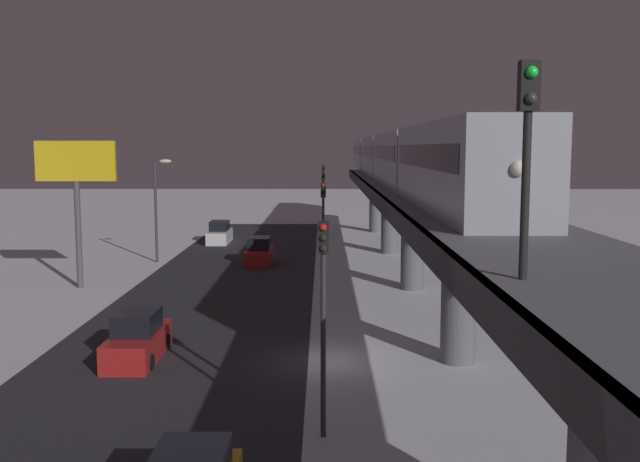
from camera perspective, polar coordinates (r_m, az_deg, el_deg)
The scene contains 14 objects.
ground_plane at distance 29.17m, azimuth 0.28°, elevation -10.31°, with size 240.00×240.00×0.00m, color silver.
avenue_asphalt at distance 29.80m, azimuth -11.75°, elevation -10.07°, with size 11.00×103.77×0.01m, color #28282D.
elevated_railway at distance 28.59m, azimuth 10.89°, elevation -0.06°, with size 5.00×103.77×6.06m.
subway_train at distance 57.01m, azimuth 5.69°, elevation 5.94°, with size 2.94×74.07×3.40m.
rail_signal at distance 13.70m, azimuth 16.14°, elevation 7.57°, with size 0.36×0.41×4.00m.
sedan_red at distance 30.22m, azimuth -14.27°, elevation -8.37°, with size 1.91×4.75×1.97m.
sedan_white at distance 65.05m, azimuth -7.96°, elevation -0.23°, with size 1.80×4.69×1.97m.
sedan_red_2 at distance 52.97m, azimuth -4.84°, elevation -1.75°, with size 1.80×4.67×1.97m.
traffic_light_near at distance 20.85m, azimuth 0.26°, elevation -5.28°, with size 0.32×0.44×6.40m.
traffic_light_mid at distance 43.63m, azimuth 0.26°, elevation 0.98°, with size 0.32×0.44×6.40m.
traffic_light_far at distance 66.58m, azimuth 0.26°, elevation 2.93°, with size 0.32×0.44×6.40m.
traffic_light_distant at distance 89.56m, azimuth 0.26°, elevation 3.88°, with size 0.32×0.44×6.40m.
commercial_billboard at distance 45.54m, azimuth -18.78°, elevation 4.18°, with size 4.80×0.36×8.90m.
street_lamp_far at distance 54.41m, azimuth -12.68°, elevation 2.59°, with size 1.35×0.44×7.65m.
Camera 1 is at (0.02, 27.90, 8.50)m, focal length 40.35 mm.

